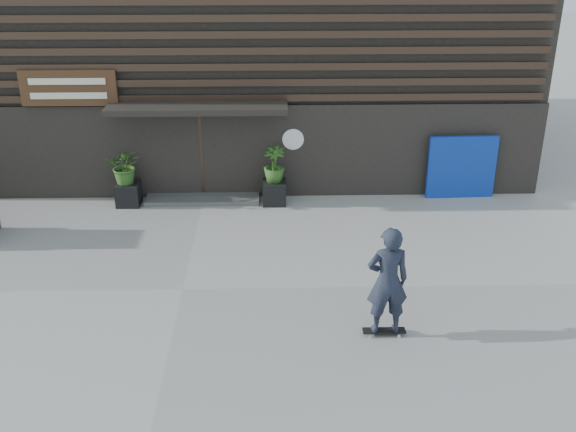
{
  "coord_description": "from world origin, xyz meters",
  "views": [
    {
      "loc": [
        1.85,
        -12.08,
        7.09
      ],
      "look_at": [
        2.18,
        1.14,
        1.1
      ],
      "focal_mm": 42.53,
      "sensor_mm": 36.0,
      "label": 1
    }
  ],
  "objects_px": {
    "skateboarder": "(388,281)",
    "planter_pot_left": "(128,194)",
    "planter_pot_right": "(274,192)",
    "blue_tarp": "(462,167)"
  },
  "relations": [
    {
      "from": "planter_pot_left",
      "to": "skateboarder",
      "type": "bearing_deg",
      "value": -46.73
    },
    {
      "from": "planter_pot_left",
      "to": "blue_tarp",
      "type": "distance_m",
      "value": 8.77
    },
    {
      "from": "planter_pot_left",
      "to": "blue_tarp",
      "type": "xyz_separation_m",
      "value": [
        8.75,
        0.3,
        0.55
      ]
    },
    {
      "from": "skateboarder",
      "to": "planter_pot_left",
      "type": "bearing_deg",
      "value": 133.27
    },
    {
      "from": "planter_pot_left",
      "to": "planter_pot_right",
      "type": "xyz_separation_m",
      "value": [
        3.8,
        0.0,
        0.0
      ]
    },
    {
      "from": "planter_pot_right",
      "to": "blue_tarp",
      "type": "xyz_separation_m",
      "value": [
        4.95,
        0.3,
        0.55
      ]
    },
    {
      "from": "planter_pot_left",
      "to": "skateboarder",
      "type": "relative_size",
      "value": 0.28
    },
    {
      "from": "skateboarder",
      "to": "planter_pot_right",
      "type": "bearing_deg",
      "value": 107.74
    },
    {
      "from": "planter_pot_left",
      "to": "planter_pot_right",
      "type": "relative_size",
      "value": 1.0
    },
    {
      "from": "planter_pot_left",
      "to": "skateboarder",
      "type": "distance_m",
      "value": 8.44
    }
  ]
}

